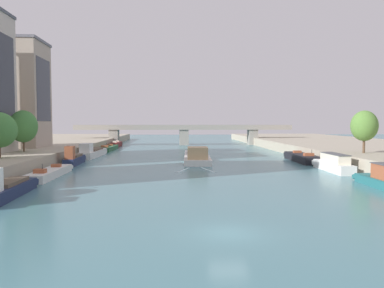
# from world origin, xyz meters

# --- Properties ---
(ground_plane) EXTENTS (400.00, 400.00, 0.00)m
(ground_plane) POSITION_xyz_m (0.00, 0.00, 0.00)
(ground_plane) COLOR teal
(quay_right) EXTENTS (36.00, 170.00, 2.22)m
(quay_right) POSITION_xyz_m (39.78, 55.00, 1.11)
(quay_right) COLOR #A89E89
(quay_right) RESTS_ON ground
(barge_midriver) EXTENTS (5.52, 23.53, 2.92)m
(barge_midriver) POSITION_xyz_m (0.94, 46.75, 0.85)
(barge_midriver) COLOR silver
(barge_midriver) RESTS_ON ground
(wake_behind_barge) EXTENTS (5.59, 6.02, 0.03)m
(wake_behind_barge) POSITION_xyz_m (-0.14, 32.38, 0.01)
(wake_behind_barge) COLOR silver
(wake_behind_barge) RESTS_ON ground
(moored_boat_left_end) EXTENTS (2.82, 11.91, 3.16)m
(moored_boat_left_end) POSITION_xyz_m (-19.19, 12.15, 0.93)
(moored_boat_left_end) COLOR #1E284C
(moored_boat_left_end) RESTS_ON ground
(moored_boat_left_gap_after) EXTENTS (2.52, 13.54, 2.08)m
(moored_boat_left_gap_after) POSITION_xyz_m (-19.46, 26.50, 0.52)
(moored_boat_left_gap_after) COLOR silver
(moored_boat_left_gap_after) RESTS_ON ground
(moored_boat_left_near) EXTENTS (2.09, 10.47, 3.28)m
(moored_boat_left_near) POSITION_xyz_m (-20.07, 41.00, 0.97)
(moored_boat_left_near) COLOR #1E284C
(moored_boat_left_near) RESTS_ON ground
(moored_boat_left_upstream) EXTENTS (3.28, 15.81, 3.04)m
(moored_boat_left_upstream) POSITION_xyz_m (-20.06, 55.35, 0.94)
(moored_boat_left_upstream) COLOR silver
(moored_boat_left_upstream) RESTS_ON ground
(moored_boat_left_downstream) EXTENTS (3.26, 15.56, 2.10)m
(moored_boat_left_downstream) POSITION_xyz_m (-20.06, 74.54, 0.52)
(moored_boat_left_downstream) COLOR #235633
(moored_boat_left_downstream) RESTS_ON ground
(moored_boat_left_far) EXTENTS (2.18, 10.60, 2.40)m
(moored_boat_left_far) POSITION_xyz_m (-20.00, 89.10, 0.69)
(moored_boat_left_far) COLOR maroon
(moored_boat_left_far) RESTS_ON ground
(moored_boat_right_midway) EXTENTS (2.42, 11.62, 2.61)m
(moored_boat_right_midway) POSITION_xyz_m (19.69, 30.16, 1.09)
(moored_boat_right_midway) COLOR silver
(moored_boat_right_midway) RESTS_ON ground
(moored_boat_right_second) EXTENTS (3.43, 14.43, 2.45)m
(moored_boat_right_second) POSITION_xyz_m (19.82, 44.20, 0.70)
(moored_boat_right_second) COLOR black
(moored_boat_right_second) RESTS_ON ground
(tree_left_second) EXTENTS (4.54, 4.54, 6.83)m
(tree_left_second) POSITION_xyz_m (-28.03, 40.30, 6.41)
(tree_left_second) COLOR brown
(tree_left_second) RESTS_ON quay_left
(tree_right_distant) EXTENTS (4.14, 4.14, 6.71)m
(tree_right_distant) POSITION_xyz_m (26.63, 34.99, 6.52)
(tree_right_distant) COLOR brown
(tree_right_distant) RESTS_ON quay_right
(building_left_middle) EXTENTS (14.43, 10.24, 20.86)m
(building_left_middle) POSITION_xyz_m (-35.86, 53.17, 12.67)
(building_left_middle) COLOR #A89989
(building_left_middle) RESTS_ON quay_left
(bridge_far) EXTENTS (67.56, 4.40, 6.30)m
(bridge_far) POSITION_xyz_m (0.00, 96.18, 4.09)
(bridge_far) COLOR gray
(bridge_far) RESTS_ON ground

